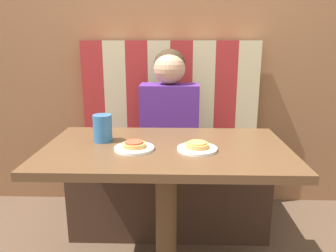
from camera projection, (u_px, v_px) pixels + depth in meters
name	position (u px, v px, depth m)	size (l,w,h in m)	color
wall_back	(171.00, 25.00, 2.27)	(7.00, 0.05, 2.60)	brown
booth_seat	(169.00, 186.00, 2.20)	(1.21, 0.57, 0.50)	#382319
booth_backrest	(170.00, 92.00, 2.29)	(1.21, 0.08, 0.70)	maroon
dining_table	(166.00, 167.00, 1.49)	(1.09, 0.65, 0.74)	brown
person	(169.00, 102.00, 2.06)	(0.36, 0.22, 0.65)	#4C237A
plate_left	(134.00, 148.00, 1.41)	(0.17, 0.17, 0.01)	white
plate_right	(197.00, 149.00, 1.40)	(0.17, 0.17, 0.01)	white
pizza_left	(134.00, 144.00, 1.41)	(0.10, 0.10, 0.03)	#C68E47
pizza_right	(197.00, 145.00, 1.40)	(0.10, 0.10, 0.03)	#C68E47
drinking_cup	(103.00, 128.00, 1.52)	(0.09, 0.09, 0.13)	#2D669E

